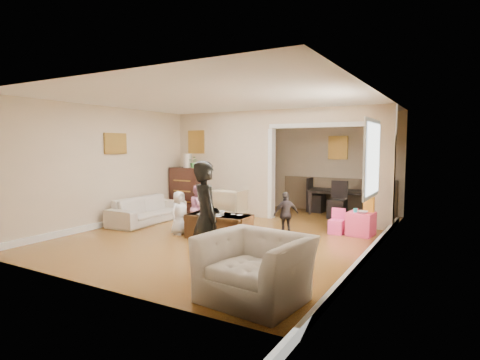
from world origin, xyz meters
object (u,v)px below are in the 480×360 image
Objects in this scene: coffee_table at (219,226)px; child_toddler at (286,214)px; dresser at (188,190)px; table_lamp at (188,161)px; armchair_front at (255,268)px; adult_person at (206,219)px; coffee_cup at (222,213)px; dining_table at (344,202)px; play_table at (361,224)px; child_kneel_a at (179,213)px; sofa at (148,210)px; cyan_cup at (355,210)px; armchair_back at (230,203)px; child_kneel_b at (199,208)px.

coffee_table is 1.31m from child_toddler.
table_lamp reaches higher than dresser.
armchair_front is at bearing -45.17° from table_lamp.
adult_person is at bearing 42.26° from child_toddler.
adult_person reaches higher than coffee_cup.
adult_person reaches higher than dining_table.
play_table is at bearing 34.01° from coffee_table.
dining_table is (-0.59, 6.04, -0.06)m from armchair_front.
armchair_front is at bearing -50.14° from coffee_cup.
sofa is at bearing 69.74° from child_kneel_a.
armchair_front reaches higher than coffee_table.
dining_table reaches higher than cyan_cup.
table_lamp reaches higher than armchair_back.
armchair_front is (2.94, -4.27, 0.02)m from armchair_back.
child_kneel_b is 1.10× the size of child_toddler.
dresser reaches higher than cyan_cup.
adult_person reaches higher than child_kneel_a.
child_toddler is (-1.14, -0.75, -0.06)m from cyan_cup.
armchair_back is 0.88× the size of child_toddler.
play_table is (2.19, 1.60, -0.26)m from coffee_cup.
dresser is 2.51m from child_kneel_a.
armchair_back is at bearing 115.98° from coffee_table.
armchair_front is 0.96× the size of coffee_table.
armchair_back is 1.69m from child_kneel_b.
adult_person reaches higher than armchair_front.
dining_table is (-0.81, 2.24, -0.18)m from cyan_cup.
armchair_front is 2.93m from coffee_cup.
child_kneel_b is (0.26, -1.67, 0.13)m from armchair_back.
coffee_cup is 1.19× the size of cyan_cup.
armchair_back is at bearing 6.09° from child_kneel_a.
coffee_table is at bearing 111.85° from armchair_back.
child_kneel_b reaches higher than coffee_cup.
armchair_back is at bearing -24.09° from adult_person.
cyan_cup is (2.09, 1.55, 0.01)m from coffee_cup.
coffee_cup is at bearing -26.57° from coffee_table.
coffee_table is 0.89m from child_kneel_a.
table_lamp is at bearing 140.91° from armchair_front.
armchair_front is 3.73m from child_kneel_b.
armchair_front is at bearing -45.17° from dresser.
sofa is at bearing -144.32° from dining_table.
child_kneel_b reaches higher than coffee_table.
play_table is 0.55× the size of child_toddler.
coffee_table is (0.96, -1.97, -0.13)m from armchair_back.
child_toddler is (3.29, -1.19, -0.16)m from dresser.
armchair_back is 0.67× the size of armchair_front.
coffee_cup is at bearing -40.43° from table_lamp.
play_table is 2.37m from dining_table.
armchair_front is at bearing 60.08° from child_toddler.
table_lamp is 3.79× the size of coffee_cup.
cyan_cup is 2.39m from dining_table.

